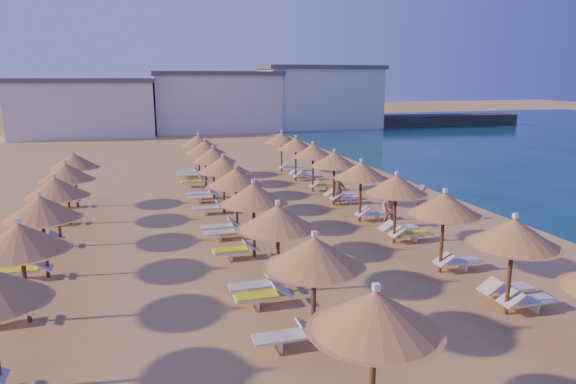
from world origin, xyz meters
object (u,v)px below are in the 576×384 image
object	(u,v)px
jetty	(411,121)
beachgoer_a	(422,203)
parasol_row_west	(244,186)
beachgoer_c	(338,191)
beachgoer_b	(390,209)
parasol_row_east	(377,178)

from	to	relation	value
jetty	beachgoer_a	xyz separation A→B (m)	(-23.83, -42.72, 0.13)
jetty	parasol_row_west	bearing A→B (deg)	-122.10
beachgoer_c	beachgoer_a	size ratio (longest dim) A/B	0.87
beachgoer_b	parasol_row_east	bearing A→B (deg)	-113.56
parasol_row_east	beachgoer_c	size ratio (longest dim) A/B	21.42
parasol_row_east	beachgoer_c	bearing A→B (deg)	87.56
parasol_row_east	parasol_row_west	world-z (taller)	same
parasol_row_east	parasol_row_west	bearing A→B (deg)	180.00
jetty	beachgoer_c	world-z (taller)	beachgoer_c
parasol_row_west	beachgoer_a	distance (m)	8.77
jetty	parasol_row_west	world-z (taller)	parasol_row_west
jetty	parasol_row_west	distance (m)	54.37
parasol_row_east	beachgoer_b	world-z (taller)	parasol_row_east
beachgoer_c	beachgoer_b	world-z (taller)	beachgoer_b
beachgoer_c	beachgoer_a	bearing A→B (deg)	-34.00
beachgoer_c	jetty	bearing A→B (deg)	79.44
beachgoer_a	beachgoer_b	world-z (taller)	beachgoer_a
jetty	parasol_row_east	xyz separation A→B (m)	(-26.60, -43.61, 1.64)
jetty	beachgoer_b	size ratio (longest dim) A/B	17.76
parasol_row_west	parasol_row_east	bearing A→B (deg)	0.00
beachgoer_a	beachgoer_b	bearing A→B (deg)	-76.34
jetty	parasol_row_west	size ratio (longest dim) A/B	0.92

